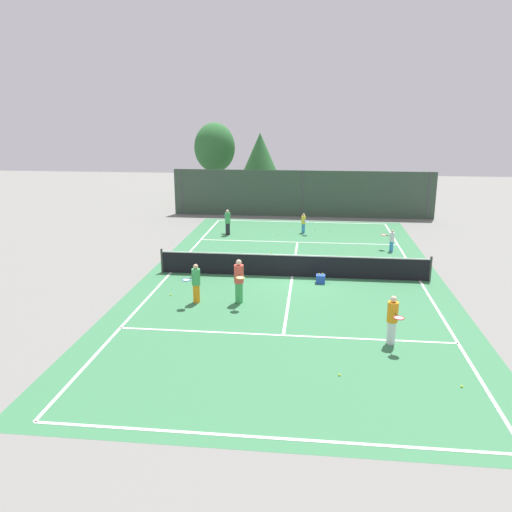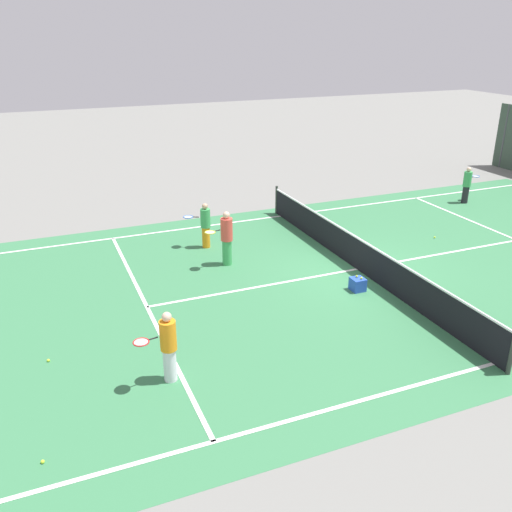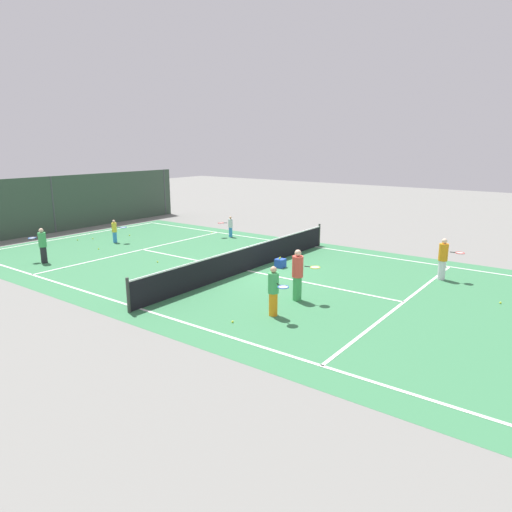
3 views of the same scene
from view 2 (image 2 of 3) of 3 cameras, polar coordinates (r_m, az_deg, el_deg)
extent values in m
plane|color=slate|center=(16.99, 10.38, -1.36)|extent=(80.00, 80.00, 0.00)
cube|color=#387A4C|center=(16.99, 10.38, -1.35)|extent=(13.00, 25.00, 0.00)
cube|color=white|center=(21.47, 2.56, 4.14)|extent=(0.10, 24.00, 0.01)
cube|color=white|center=(13.28, 23.28, -10.16)|extent=(0.10, 24.00, 0.01)
cube|color=white|center=(14.78, -11.17, -5.18)|extent=(11.00, 0.10, 0.01)
cube|color=white|center=(16.99, 10.39, -1.34)|extent=(0.10, 12.80, 0.01)
cylinder|color=#333833|center=(21.66, 2.14, 5.81)|extent=(0.10, 0.10, 1.10)
cylinder|color=#333833|center=(12.79, 24.90, -8.91)|extent=(0.10, 0.10, 1.10)
cube|color=black|center=(16.81, 10.50, 0.12)|extent=(11.80, 0.03, 0.95)
cube|color=white|center=(16.62, 10.62, 1.72)|extent=(11.80, 0.04, 0.05)
cylinder|color=#3F4447|center=(31.63, 24.24, 11.18)|extent=(0.12, 0.12, 3.20)
cylinder|color=#232328|center=(24.62, 20.76, 5.94)|extent=(0.26, 0.26, 0.70)
cylinder|color=#3FA559|center=(24.46, 20.97, 7.41)|extent=(0.32, 0.32, 0.62)
sphere|color=beige|center=(24.37, 21.11, 8.33)|extent=(0.19, 0.19, 0.19)
cylinder|color=black|center=(24.71, 21.38, 7.57)|extent=(0.08, 0.20, 0.03)
torus|color=blue|center=(24.92, 21.69, 7.65)|extent=(0.40, 0.40, 0.03)
cylinder|color=silver|center=(24.92, 21.69, 7.65)|extent=(0.34, 0.34, 0.00)
cylinder|color=orange|center=(18.34, -5.17, 1.95)|extent=(0.26, 0.26, 0.71)
cylinder|color=#3FA559|center=(18.12, -5.25, 3.91)|extent=(0.32, 0.32, 0.62)
sphere|color=tan|center=(18.00, -5.29, 5.13)|extent=(0.19, 0.19, 0.19)
cylinder|color=black|center=(18.16, -6.22, 4.02)|extent=(0.11, 0.19, 0.03)
torus|color=blue|center=(18.20, -7.00, 4.02)|extent=(0.44, 0.44, 0.03)
cylinder|color=silver|center=(18.20, -7.00, 4.02)|extent=(0.37, 0.37, 0.00)
cylinder|color=#3FA559|center=(16.94, -3.00, 0.39)|extent=(0.29, 0.29, 0.79)
cylinder|color=#E54C3F|center=(16.68, -3.05, 2.75)|extent=(0.36, 0.36, 0.69)
sphere|color=beige|center=(16.53, -3.08, 4.23)|extent=(0.21, 0.21, 0.21)
cylinder|color=black|center=(16.50, -4.02, 2.63)|extent=(0.08, 0.20, 0.03)
torus|color=yellow|center=(16.38, -4.76, 2.46)|extent=(0.40, 0.40, 0.03)
cylinder|color=silver|center=(16.38, -4.76, 2.46)|extent=(0.33, 0.33, 0.00)
cylinder|color=silver|center=(11.68, -8.86, -11.01)|extent=(0.27, 0.27, 0.74)
cylinder|color=orange|center=(11.32, -9.06, -8.09)|extent=(0.34, 0.34, 0.64)
sphere|color=beige|center=(11.11, -9.20, -6.21)|extent=(0.20, 0.20, 0.20)
cylinder|color=black|center=(11.20, -10.57, -8.36)|extent=(0.07, 0.20, 0.03)
torus|color=red|center=(11.13, -11.77, -8.69)|extent=(0.38, 0.38, 0.03)
cylinder|color=silver|center=(11.13, -11.77, -8.69)|extent=(0.32, 0.32, 0.00)
cube|color=blue|center=(15.59, 10.44, -2.89)|extent=(0.38, 0.37, 0.36)
sphere|color=#CCE533|center=(15.56, 10.34, -2.07)|extent=(0.07, 0.07, 0.07)
sphere|color=#CCE533|center=(15.47, 10.81, -2.25)|extent=(0.07, 0.07, 0.07)
sphere|color=#CCE533|center=(19.68, -4.53, 2.43)|extent=(0.07, 0.07, 0.07)
sphere|color=#CCE533|center=(20.15, 17.93, 1.85)|extent=(0.07, 0.07, 0.07)
sphere|color=#CCE533|center=(17.80, 13.96, -0.43)|extent=(0.07, 0.07, 0.07)
sphere|color=#CCE533|center=(10.51, -21.14, -19.16)|extent=(0.07, 0.07, 0.07)
sphere|color=#CCE533|center=(13.11, -20.62, -10.04)|extent=(0.07, 0.07, 0.07)
camera|label=1|loc=(18.09, -72.29, 7.98)|focal=36.76mm
camera|label=3|loc=(27.38, -28.60, 16.26)|focal=32.54mm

